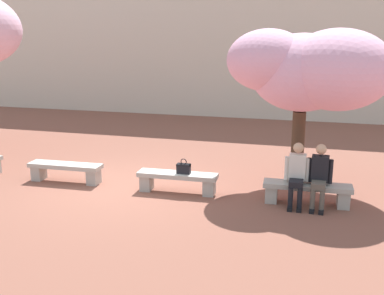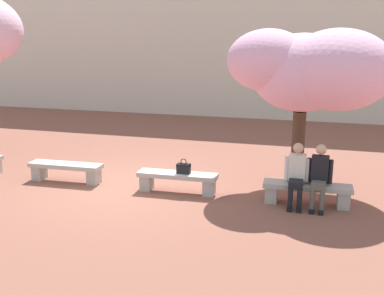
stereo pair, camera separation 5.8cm
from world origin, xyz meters
name	(u,v)px [view 2 (the right image)]	position (x,y,z in m)	size (l,w,h in m)	color
ground_plane	(120,187)	(0.00, 0.00, 0.00)	(100.00, 100.00, 0.00)	brown
building_facade	(225,33)	(0.00, 11.67, 3.54)	(28.00, 4.00, 7.09)	beige
stone_bench_near_west	(66,169)	(-1.40, 0.00, 0.30)	(1.80, 0.48, 0.45)	#ADA89E
stone_bench_center	(177,179)	(1.40, 0.00, 0.30)	(1.80, 0.48, 0.45)	#ADA89E
stone_bench_near_east	(307,191)	(4.19, 0.00, 0.30)	(1.80, 0.48, 0.45)	#ADA89E
person_seated_left	(297,172)	(3.97, -0.05, 0.70)	(0.51, 0.68, 1.29)	black
person_seated_right	(319,174)	(4.41, -0.05, 0.70)	(0.51, 0.69, 1.29)	black
handbag	(184,168)	(1.54, 0.00, 0.58)	(0.30, 0.15, 0.34)	black
cherry_tree_main	(310,70)	(4.07, 1.26, 2.68)	(3.59, 2.52, 3.56)	#473323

